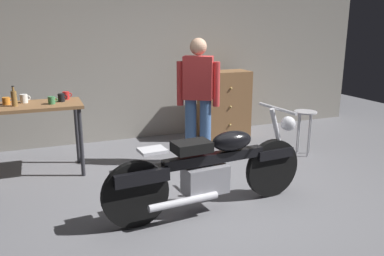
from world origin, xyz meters
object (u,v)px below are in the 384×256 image
(shop_stool, at_px, (305,121))
(wooden_dresser, at_px, (224,104))
(mug_white_ceramic, at_px, (24,99))
(bottle, at_px, (14,98))
(person_standing, at_px, (198,96))
(mug_orange_travel, at_px, (6,101))
(motorcycle, at_px, (211,168))
(mug_green_speckled, at_px, (52,100))
(mug_black_matte, at_px, (61,98))
(mug_red_diner, at_px, (66,95))

(shop_stool, distance_m, wooden_dresser, 1.44)
(mug_white_ceramic, bearing_deg, bottle, -118.65)
(person_standing, xyz_separation_m, shop_stool, (1.55, -0.25, -0.43))
(wooden_dresser, distance_m, mug_orange_travel, 3.31)
(motorcycle, xyz_separation_m, wooden_dresser, (1.32, 2.41, 0.10))
(motorcycle, distance_m, mug_orange_travel, 2.66)
(mug_green_speckled, bearing_deg, mug_black_matte, 43.81)
(person_standing, relative_size, mug_orange_travel, 13.94)
(mug_green_speckled, relative_size, mug_orange_travel, 0.96)
(person_standing, relative_size, mug_red_diner, 14.12)
(shop_stool, relative_size, mug_red_diner, 5.41)
(mug_red_diner, bearing_deg, shop_stool, -13.41)
(shop_stool, xyz_separation_m, mug_white_ceramic, (-3.68, 0.70, 0.45))
(bottle, bearing_deg, mug_orange_travel, 123.87)
(mug_red_diner, relative_size, mug_orange_travel, 0.99)
(mug_black_matte, distance_m, bottle, 0.54)
(person_standing, relative_size, shop_stool, 2.61)
(shop_stool, bearing_deg, bottle, 172.23)
(person_standing, height_order, wooden_dresser, person_standing)
(mug_white_ceramic, bearing_deg, mug_black_matte, -12.26)
(shop_stool, bearing_deg, mug_black_matte, 169.43)
(mug_red_diner, distance_m, mug_orange_travel, 0.70)
(bottle, bearing_deg, mug_black_matte, 9.60)
(mug_orange_travel, bearing_deg, mug_red_diner, 8.00)
(person_standing, bearing_deg, mug_green_speckled, 22.22)
(shop_stool, relative_size, mug_green_speckled, 5.55)
(mug_black_matte, relative_size, mug_red_diner, 0.99)
(mug_orange_travel, bearing_deg, mug_black_matte, -4.90)
(mug_green_speckled, bearing_deg, wooden_dresser, 16.35)
(mug_green_speckled, height_order, mug_orange_travel, mug_green_speckled)
(person_standing, xyz_separation_m, mug_red_diner, (-1.63, 0.51, 0.02))
(mug_green_speckled, xyz_separation_m, mug_white_ceramic, (-0.31, 0.21, 0.01))
(person_standing, relative_size, mug_black_matte, 14.25)
(shop_stool, xyz_separation_m, mug_green_speckled, (-3.37, 0.49, 0.45))
(mug_green_speckled, xyz_separation_m, mug_red_diner, (0.19, 0.27, 0.00))
(shop_stool, height_order, bottle, bottle)
(shop_stool, xyz_separation_m, mug_orange_travel, (-3.88, 0.66, 0.45))
(mug_black_matte, distance_m, mug_orange_travel, 0.63)
(shop_stool, height_order, mug_black_matte, mug_black_matte)
(mug_red_diner, relative_size, bottle, 0.49)
(shop_stool, relative_size, bottle, 2.66)
(wooden_dresser, xyz_separation_m, bottle, (-3.13, -0.77, 0.45))
(wooden_dresser, bearing_deg, mug_black_matte, -165.29)
(person_standing, distance_m, mug_black_matte, 1.73)
(motorcycle, xyz_separation_m, mug_black_matte, (-1.27, 1.73, 0.50))
(motorcycle, distance_m, mug_green_speckled, 2.19)
(mug_red_diner, bearing_deg, mug_white_ceramic, -173.38)
(person_standing, height_order, shop_stool, person_standing)
(mug_orange_travel, bearing_deg, shop_stool, -9.66)
(mug_white_ceramic, distance_m, mug_red_diner, 0.50)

